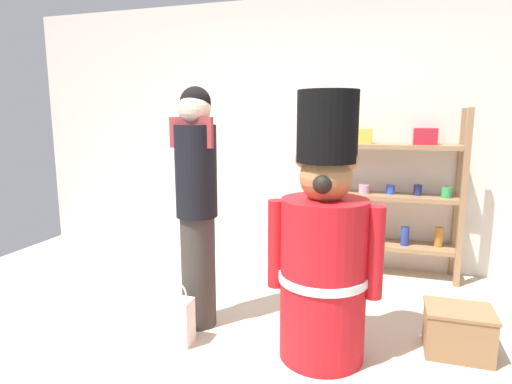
% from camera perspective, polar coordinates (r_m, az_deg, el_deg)
% --- Properties ---
extents(ground_plane, '(6.40, 6.40, 0.00)m').
position_cam_1_polar(ground_plane, '(2.62, -0.68, -24.00)').
color(ground_plane, beige).
extents(back_wall, '(6.40, 0.12, 2.60)m').
position_cam_1_polar(back_wall, '(4.32, 8.35, 7.73)').
color(back_wall, silver).
rests_on(back_wall, ground_plane).
extents(merchandise_shelf, '(1.23, 0.35, 1.55)m').
position_cam_1_polar(merchandise_shelf, '(4.10, 17.70, 0.04)').
color(merchandise_shelf, '#93704C').
rests_on(merchandise_shelf, ground_plane).
extents(teddy_bear_guard, '(0.69, 0.54, 1.62)m').
position_cam_1_polar(teddy_bear_guard, '(2.59, 9.09, -7.75)').
color(teddy_bear_guard, red).
rests_on(teddy_bear_guard, ground_plane).
extents(person_shopper, '(0.30, 0.28, 1.67)m').
position_cam_1_polar(person_shopper, '(2.93, -7.96, -1.14)').
color(person_shopper, '#38332D').
rests_on(person_shopper, ground_plane).
extents(shopping_bag, '(0.21, 0.13, 0.43)m').
position_cam_1_polar(shopping_bag, '(2.94, -10.62, -16.54)').
color(shopping_bag, silver).
rests_on(shopping_bag, ground_plane).
extents(display_crate, '(0.40, 0.31, 0.30)m').
position_cam_1_polar(display_crate, '(3.06, 25.48, -16.48)').
color(display_crate, olive).
rests_on(display_crate, ground_plane).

